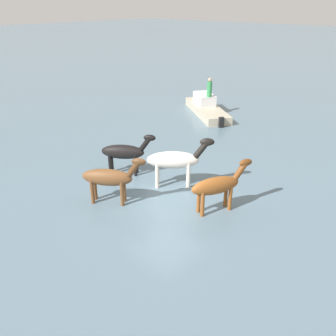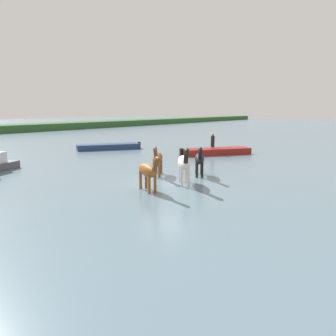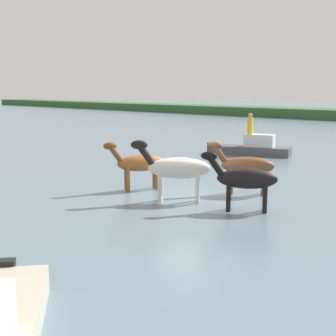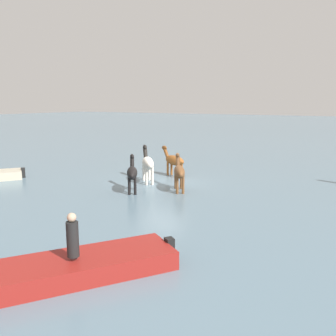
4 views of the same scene
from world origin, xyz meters
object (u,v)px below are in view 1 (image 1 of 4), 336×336
at_px(horse_dun_straggler, 125,152).
at_px(boat_tender_starboard, 206,109).
at_px(horse_rear_stallion, 175,160).
at_px(horse_dark_mare, 110,178).
at_px(person_helmsman_aft, 209,88).
at_px(horse_pinto_flank, 217,185).

relative_size(horse_dun_straggler, boat_tender_starboard, 0.41).
bearing_deg(horse_dun_straggler, horse_rear_stallion, -21.42).
height_order(horse_dark_mare, person_helmsman_aft, person_helmsman_aft).
bearing_deg(boat_tender_starboard, horse_rear_stallion, 155.44).
xyz_separation_m(horse_dun_straggler, boat_tender_starboard, (2.78, -9.66, -0.68)).
bearing_deg(horse_rear_stallion, horse_pinto_flank, -51.82).
relative_size(horse_pinto_flank, horse_rear_stallion, 1.00).
height_order(horse_pinto_flank, horse_dun_straggler, horse_dun_straggler).
relative_size(horse_dark_mare, boat_tender_starboard, 0.42).
height_order(horse_rear_stallion, boat_tender_starboard, horse_rear_stallion).
bearing_deg(horse_dark_mare, boat_tender_starboard, 76.39).
relative_size(boat_tender_starboard, person_helmsman_aft, 4.37).
bearing_deg(person_helmsman_aft, horse_dark_mare, 108.86).
relative_size(horse_pinto_flank, boat_tender_starboard, 0.44).
height_order(horse_pinto_flank, horse_rear_stallion, horse_rear_stallion).
bearing_deg(horse_dun_straggler, horse_pinto_flank, -33.52).
xyz_separation_m(horse_pinto_flank, horse_rear_stallion, (2.31, -0.43, 0.13)).
bearing_deg(horse_pinto_flank, horse_dun_straggler, 117.35).
distance_m(horse_pinto_flank, boat_tender_starboard, 12.09).
xyz_separation_m(horse_pinto_flank, horse_dun_straggler, (4.64, 0.14, 0.00)).
height_order(horse_dark_mare, horse_rear_stallion, horse_rear_stallion).
distance_m(horse_dark_mare, horse_dun_straggler, 2.45).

